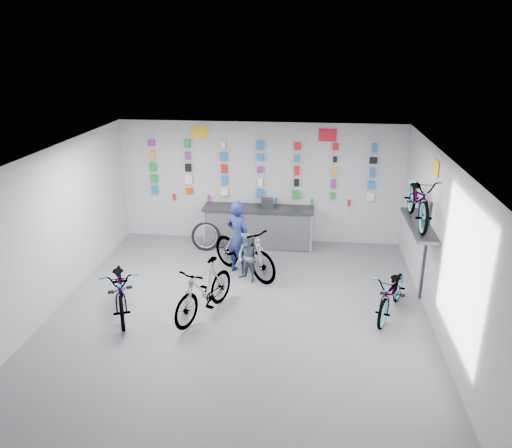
# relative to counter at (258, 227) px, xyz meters

# --- Properties ---
(floor) EXTENTS (8.00, 8.00, 0.00)m
(floor) POSITION_rel_counter_xyz_m (0.00, -3.54, -0.49)
(floor) COLOR #54545A
(floor) RESTS_ON ground
(ceiling) EXTENTS (8.00, 8.00, 0.00)m
(ceiling) POSITION_rel_counter_xyz_m (0.00, -3.54, 2.51)
(ceiling) COLOR white
(ceiling) RESTS_ON wall_back
(wall_back) EXTENTS (7.00, 0.00, 7.00)m
(wall_back) POSITION_rel_counter_xyz_m (0.00, 0.46, 1.01)
(wall_back) COLOR silver
(wall_back) RESTS_ON floor
(wall_front) EXTENTS (7.00, 0.00, 7.00)m
(wall_front) POSITION_rel_counter_xyz_m (0.00, -7.54, 1.01)
(wall_front) COLOR silver
(wall_front) RESTS_ON floor
(wall_left) EXTENTS (0.00, 8.00, 8.00)m
(wall_left) POSITION_rel_counter_xyz_m (-3.50, -3.54, 1.01)
(wall_left) COLOR silver
(wall_left) RESTS_ON floor
(wall_right) EXTENTS (0.00, 8.00, 8.00)m
(wall_right) POSITION_rel_counter_xyz_m (3.50, -3.54, 1.01)
(wall_right) COLOR silver
(wall_right) RESTS_ON floor
(counter) EXTENTS (2.70, 0.66, 1.00)m
(counter) POSITION_rel_counter_xyz_m (0.00, 0.00, 0.00)
(counter) COLOR black
(counter) RESTS_ON floor
(merch_wall) EXTENTS (5.58, 0.08, 1.57)m
(merch_wall) POSITION_rel_counter_xyz_m (-0.11, 0.39, 1.28)
(merch_wall) COLOR blue
(merch_wall) RESTS_ON wall_back
(wall_bracket) EXTENTS (0.39, 1.90, 2.00)m
(wall_bracket) POSITION_rel_counter_xyz_m (3.33, -2.34, 0.98)
(wall_bracket) COLOR #333338
(wall_bracket) RESTS_ON wall_right
(sign_left) EXTENTS (0.42, 0.02, 0.30)m
(sign_left) POSITION_rel_counter_xyz_m (-1.50, 0.44, 2.23)
(sign_left) COLOR yellow
(sign_left) RESTS_ON wall_back
(sign_right) EXTENTS (0.42, 0.02, 0.30)m
(sign_right) POSITION_rel_counter_xyz_m (1.60, 0.44, 2.23)
(sign_right) COLOR red
(sign_right) RESTS_ON wall_back
(sign_side) EXTENTS (0.02, 0.40, 0.30)m
(sign_side) POSITION_rel_counter_xyz_m (3.48, -2.34, 2.16)
(sign_side) COLOR yellow
(sign_side) RESTS_ON wall_right
(bike_left) EXTENTS (1.35, 2.02, 1.01)m
(bike_left) POSITION_rel_counter_xyz_m (-2.19, -3.51, 0.02)
(bike_left) COLOR gray
(bike_left) RESTS_ON floor
(bike_center) EXTENTS (1.16, 1.80, 1.05)m
(bike_center) POSITION_rel_counter_xyz_m (-0.63, -3.46, 0.04)
(bike_center) COLOR gray
(bike_center) RESTS_ON floor
(bike_right) EXTENTS (1.18, 1.80, 0.89)m
(bike_right) POSITION_rel_counter_xyz_m (2.81, -3.04, -0.04)
(bike_right) COLOR gray
(bike_right) RESTS_ON floor
(bike_service) EXTENTS (1.82, 1.66, 1.16)m
(bike_service) POSITION_rel_counter_xyz_m (-0.13, -1.69, 0.09)
(bike_service) COLOR gray
(bike_service) RESTS_ON floor
(bike_wall) EXTENTS (0.63, 1.80, 0.95)m
(bike_wall) POSITION_rel_counter_xyz_m (3.25, -2.34, 1.57)
(bike_wall) COLOR gray
(bike_wall) RESTS_ON wall_bracket
(clerk) EXTENTS (0.71, 0.63, 1.64)m
(clerk) POSITION_rel_counter_xyz_m (-0.27, -1.55, 0.33)
(clerk) COLOR navy
(clerk) RESTS_ON floor
(customer) EXTENTS (0.65, 0.63, 1.06)m
(customer) POSITION_rel_counter_xyz_m (-0.01, -1.96, 0.04)
(customer) COLOR slate
(customer) RESTS_ON floor
(spare_wheel) EXTENTS (0.72, 0.32, 0.70)m
(spare_wheel) POSITION_rel_counter_xyz_m (-1.25, -0.37, -0.15)
(spare_wheel) COLOR black
(spare_wheel) RESTS_ON floor
(register) EXTENTS (0.32, 0.34, 0.22)m
(register) POSITION_rel_counter_xyz_m (0.21, 0.01, 0.62)
(register) COLOR black
(register) RESTS_ON counter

